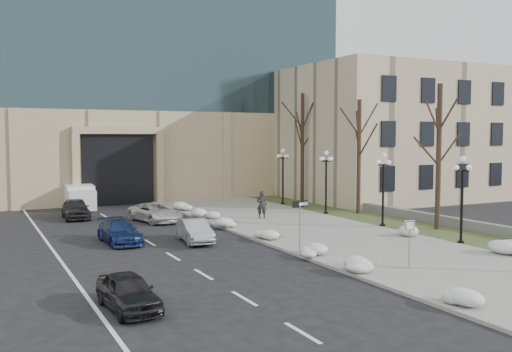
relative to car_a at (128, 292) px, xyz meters
The scene contains 32 objects.
ground 10.86m from the car_a, 13.60° to the right, with size 160.00×160.00×0.00m, color black.
sidewalk 18.12m from the car_a, 39.21° to the left, with size 9.00×40.00×0.12m, color gray.
curb 14.91m from the car_a, 50.21° to the left, with size 0.30×40.00×0.14m, color gray.
grass_strip 23.52m from the car_a, 29.15° to the left, with size 4.00×40.00×0.10m, color #334422.
stone_wall 26.25m from the car_a, 30.83° to the left, with size 0.50×30.00×0.70m, color slate.
office_tower 45.57m from the car_a, 78.26° to the left, with size 40.00×24.70×36.00m.
classical_building 41.65m from the car_a, 38.01° to the left, with size 22.00×18.12×12.00m.
car_a is the anchor object (origin of this frame).
car_b 12.21m from the car_a, 58.99° to the left, with size 1.34×3.83×1.26m, color #9DA0A5.
car_c 12.34m from the car_a, 78.04° to the left, with size 1.71×4.21×1.22m, color navy.
car_d 19.86m from the car_a, 70.74° to the left, with size 2.14×4.63×1.29m, color silver.
car_e 22.77m from the car_a, 85.08° to the left, with size 1.70×4.21×1.44m, color #2B2B30.
pedestrian 21.03m from the car_a, 50.51° to the left, with size 0.69×0.46×1.90m, color black.
box_truck 28.78m from the car_a, 83.70° to the left, with size 2.49×6.18×1.92m.
one_way_sign 11.33m from the car_a, 27.47° to the left, with size 1.00×0.29×2.65m.
keep_sign 12.47m from the car_a, ahead, with size 0.46×0.16×2.16m.
snow_clump_a 10.90m from the car_a, 25.49° to the right, with size 1.10×1.60×0.36m, color white.
snow_clump_b 10.16m from the car_a, ahead, with size 1.10×1.60×0.36m, color white.
snow_clump_c 10.69m from the car_a, 23.65° to the left, with size 1.10×1.60×0.36m, color white.
snow_clump_d 13.48m from the car_a, 42.01° to the left, with size 1.10×1.60×0.36m, color white.
snow_clump_e 16.90m from the car_a, 54.47° to the left, with size 1.10×1.60×0.36m, color white.
snow_clump_f 20.51m from the car_a, 61.07° to the left, with size 1.10×1.60×0.36m, color white.
snow_clump_g 24.70m from the car_a, 66.41° to the left, with size 1.10×1.60×0.36m, color white.
snow_clump_h 18.31m from the car_a, ahead, with size 1.10×1.60×0.36m, color white.
snow_clump_i 19.03m from the car_a, 19.76° to the left, with size 1.10×1.60×0.36m, color white.
lamppost_a 19.31m from the car_a, 10.38° to the left, with size 1.18×1.18×4.76m.
lamppost_b 21.44m from the car_a, 27.85° to the left, with size 1.18×1.18×4.76m.
lamppost_c 25.13m from the car_a, 41.13° to the left, with size 1.18×1.18×4.76m.
lamppost_d 29.79m from the car_a, 50.62° to the left, with size 1.18×1.18×4.76m.
tree_near 22.92m from the car_a, 19.51° to the left, with size 3.20×3.20×9.00m.
tree_mid 26.55m from the car_a, 36.30° to the left, with size 3.20×3.20×8.50m.
tree_far 31.99m from the car_a, 48.11° to the left, with size 3.20×3.20×9.50m.
Camera 1 is at (-15.12, -16.10, 5.81)m, focal length 40.00 mm.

